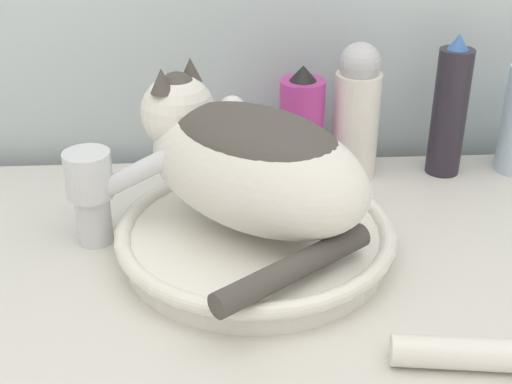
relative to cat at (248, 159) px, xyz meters
name	(u,v)px	position (x,y,z in m)	size (l,w,h in m)	color
sink_basin	(255,237)	(0.01, -0.01, -0.10)	(0.34, 0.34, 0.04)	white
cat	(248,159)	(0.00, 0.00, 0.00)	(0.32, 0.35, 0.18)	silver
faucet	(97,189)	(-0.18, 0.03, -0.05)	(0.14, 0.06, 0.14)	silver
spray_bottle_trigger	(301,126)	(0.09, 0.21, -0.05)	(0.07, 0.07, 0.17)	#B2338C
lotion_bottle_white	(357,111)	(0.17, 0.21, -0.03)	(0.07, 0.07, 0.20)	white
hairspray_can_black	(450,110)	(0.30, 0.21, -0.03)	(0.05, 0.05, 0.21)	#28232D
deodorant_stick	(233,138)	(-0.01, 0.21, -0.06)	(0.04, 0.04, 0.13)	white
cream_tube	(478,354)	(0.21, -0.22, -0.11)	(0.17, 0.06, 0.04)	silver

